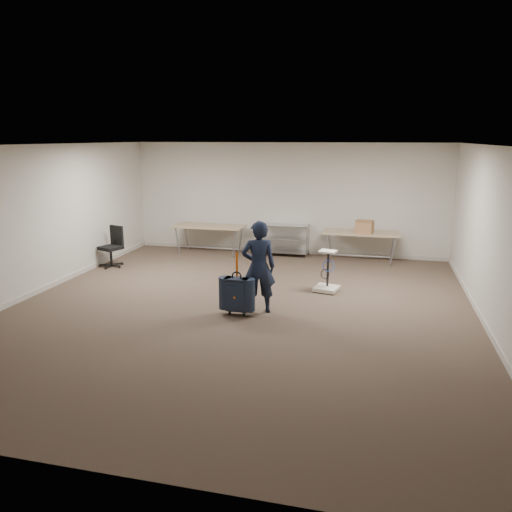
# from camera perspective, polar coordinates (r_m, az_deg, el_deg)

# --- Properties ---
(ground) EXTENTS (9.00, 9.00, 0.00)m
(ground) POSITION_cam_1_polar(r_m,az_deg,el_deg) (8.76, -1.91, -6.09)
(ground) COLOR #3F3226
(ground) RESTS_ON ground
(room_shell) EXTENTS (8.00, 9.00, 9.00)m
(room_shell) POSITION_cam_1_polar(r_m,az_deg,el_deg) (10.01, 0.22, -3.25)
(room_shell) COLOR beige
(room_shell) RESTS_ON ground
(folding_table_left) EXTENTS (1.80, 0.75, 0.73)m
(folding_table_left) POSITION_cam_1_polar(r_m,az_deg,el_deg) (12.79, -5.38, 3.26)
(folding_table_left) COLOR #9A7A5E
(folding_table_left) RESTS_ON ground
(folding_table_right) EXTENTS (1.80, 0.75, 0.73)m
(folding_table_right) POSITION_cam_1_polar(r_m,az_deg,el_deg) (12.11, 11.90, 2.45)
(folding_table_right) COLOR #9A7A5E
(folding_table_right) RESTS_ON ground
(wire_shelf) EXTENTS (1.22, 0.47, 0.80)m
(wire_shelf) POSITION_cam_1_polar(r_m,az_deg,el_deg) (12.60, 3.22, 2.04)
(wire_shelf) COLOR silver
(wire_shelf) RESTS_ON ground
(person) EXTENTS (0.67, 0.54, 1.59)m
(person) POSITION_cam_1_polar(r_m,az_deg,el_deg) (8.40, 0.29, -1.27)
(person) COLOR black
(person) RESTS_ON ground
(suitcase) EXTENTS (0.40, 0.24, 1.09)m
(suitcase) POSITION_cam_1_polar(r_m,az_deg,el_deg) (8.36, -2.21, -4.37)
(suitcase) COLOR black
(suitcase) RESTS_ON ground
(office_chair) EXTENTS (0.57, 0.57, 0.93)m
(office_chair) POSITION_cam_1_polar(r_m,az_deg,el_deg) (12.01, -16.10, 0.19)
(office_chair) COLOR black
(office_chair) RESTS_ON ground
(equipment_cart) EXTENTS (0.52, 0.52, 0.81)m
(equipment_cart) POSITION_cam_1_polar(r_m,az_deg,el_deg) (9.79, 8.09, -2.79)
(equipment_cart) COLOR beige
(equipment_cart) RESTS_ON ground
(cardboard_box) EXTENTS (0.44, 0.36, 0.29)m
(cardboard_box) POSITION_cam_1_polar(r_m,az_deg,el_deg) (12.00, 12.28, 3.29)
(cardboard_box) COLOR olive
(cardboard_box) RESTS_ON folding_table_right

